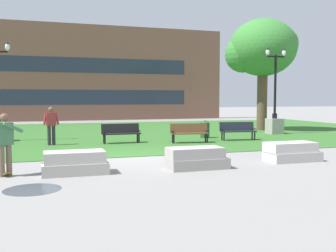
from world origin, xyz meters
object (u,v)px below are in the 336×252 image
(park_bench_near_left, at_px, (121,132))
(concrete_block_right, at_px, (291,152))
(lamp_post_right, at_px, (275,117))
(concrete_block_center, at_px, (75,163))
(person_skateboarder, at_px, (5,141))
(park_bench_near_right, at_px, (238,130))
(park_bench_far_left, at_px, (189,132))
(skateboard, at_px, (1,172))
(trash_bin, at_px, (205,129))
(person_bystander_far_lawn, at_px, (51,124))
(concrete_block_left, at_px, (196,158))

(park_bench_near_left, bearing_deg, concrete_block_right, -57.06)
(lamp_post_right, bearing_deg, concrete_block_right, -119.82)
(concrete_block_center, relative_size, person_skateboarder, 1.05)
(park_bench_near_right, bearing_deg, person_skateboarder, -148.82)
(park_bench_far_left, bearing_deg, skateboard, -143.87)
(trash_bin, bearing_deg, lamp_post_right, 11.09)
(concrete_block_center, xyz_separation_m, park_bench_far_left, (5.76, 6.12, 0.23))
(trash_bin, bearing_deg, skateboard, -141.17)
(skateboard, height_order, person_bystander_far_lawn, person_bystander_far_lawn)
(concrete_block_right, height_order, person_skateboarder, person_skateboarder)
(concrete_block_left, height_order, park_bench_far_left, park_bench_far_left)
(concrete_block_right, xyz_separation_m, lamp_post_right, (5.08, 8.86, 0.73))
(concrete_block_right, height_order, person_bystander_far_lawn, person_bystander_far_lawn)
(park_bench_far_left, bearing_deg, concrete_block_right, -77.33)
(trash_bin, bearing_deg, concrete_block_center, -132.64)
(skateboard, relative_size, park_bench_near_right, 0.54)
(park_bench_near_left, bearing_deg, park_bench_far_left, -15.21)
(concrete_block_center, xyz_separation_m, skateboard, (-1.97, 0.48, -0.22))
(lamp_post_right, xyz_separation_m, person_bystander_far_lawn, (-12.67, -1.83, -0.05))
(lamp_post_right, bearing_deg, person_bystander_far_lawn, -171.78)
(park_bench_near_right, distance_m, park_bench_far_left, 2.73)
(skateboard, relative_size, person_bystander_far_lawn, 0.58)
(park_bench_near_right, xyz_separation_m, park_bench_far_left, (-2.71, -0.33, 0.00))
(concrete_block_center, bearing_deg, concrete_block_left, -3.80)
(concrete_block_center, bearing_deg, park_bench_far_left, 46.75)
(concrete_block_center, relative_size, park_bench_far_left, 0.97)
(concrete_block_left, bearing_deg, concrete_block_right, 4.95)
(park_bench_near_left, height_order, person_bystander_far_lawn, person_bystander_far_lawn)
(lamp_post_right, distance_m, person_bystander_far_lawn, 12.80)
(trash_bin, bearing_deg, concrete_block_left, -114.80)
(person_skateboarder, distance_m, lamp_post_right, 16.50)
(park_bench_near_left, relative_size, trash_bin, 1.88)
(concrete_block_center, height_order, park_bench_near_right, park_bench_near_right)
(lamp_post_right, height_order, person_bystander_far_lawn, lamp_post_right)
(skateboard, bearing_deg, person_skateboarder, -59.05)
(concrete_block_center, relative_size, concrete_block_left, 1.00)
(person_bystander_far_lawn, bearing_deg, concrete_block_left, -61.27)
(concrete_block_center, xyz_separation_m, person_bystander_far_lawn, (-0.47, 7.10, 0.68))
(concrete_block_right, distance_m, park_bench_far_left, 6.21)
(concrete_block_left, xyz_separation_m, person_bystander_far_lawn, (-4.02, 7.34, 0.68))
(skateboard, xyz_separation_m, trash_bin, (9.32, 7.50, 0.42))
(concrete_block_left, distance_m, park_bench_near_left, 7.26)
(concrete_block_right, relative_size, person_bystander_far_lawn, 1.06)
(park_bench_near_left, distance_m, trash_bin, 4.80)
(skateboard, bearing_deg, park_bench_near_right, 29.79)
(concrete_block_left, height_order, park_bench_near_left, park_bench_near_left)
(skateboard, xyz_separation_m, person_bystander_far_lawn, (1.50, 6.62, 0.90))
(concrete_block_left, xyz_separation_m, skateboard, (-5.52, 0.72, -0.22))
(concrete_block_right, bearing_deg, concrete_block_center, -179.41)
(concrete_block_center, xyz_separation_m, lamp_post_right, (12.20, 8.93, 0.73))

